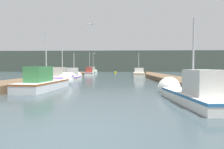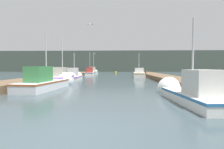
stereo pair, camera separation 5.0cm
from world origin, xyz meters
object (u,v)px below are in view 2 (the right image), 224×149
fishing_boat_3 (75,76)px  fishing_boat_5 (90,73)px  seagull_lead (95,53)px  fishing_boat_4 (139,74)px  channel_buoy (116,72)px  fishing_boat_6 (94,72)px  seagull_1 (90,25)px  fishing_boat_0 (188,92)px  mooring_piling_0 (145,74)px  mooring_piling_1 (86,72)px  fishing_boat_1 (49,82)px  fishing_boat_2 (63,78)px

fishing_boat_3 → fishing_boat_5: size_ratio=0.93×
fishing_boat_5 → seagull_lead: fishing_boat_5 is taller
fishing_boat_4 → channel_buoy: fishing_boat_4 is taller
fishing_boat_6 → seagull_1: size_ratio=10.02×
fishing_boat_5 → channel_buoy: size_ratio=4.99×
seagull_lead → channel_buoy: bearing=13.1°
fishing_boat_0 → mooring_piling_0: 18.86m
mooring_piling_1 → mooring_piling_0: bearing=-34.6°
fishing_boat_4 → mooring_piling_0: 1.01m
fishing_boat_0 → fishing_boat_1: 9.39m
mooring_piling_0 → mooring_piling_1: bearing=145.4°
fishing_boat_2 → channel_buoy: fishing_boat_2 is taller
channel_buoy → fishing_boat_6: bearing=-123.8°
mooring_piling_0 → seagull_lead: (-8.17, 2.38, 3.36)m
fishing_boat_1 → fishing_boat_0: bearing=-22.9°
fishing_boat_1 → seagull_1: seagull_1 is taller
mooring_piling_0 → fishing_boat_6: bearing=132.7°
fishing_boat_2 → seagull_lead: bearing=84.0°
fishing_boat_5 → fishing_boat_6: size_ratio=1.00×
fishing_boat_0 → fishing_boat_6: (-8.54, 29.07, 0.07)m
fishing_boat_2 → fishing_boat_5: fishing_boat_2 is taller
fishing_boat_4 → fishing_boat_6: (-8.44, 10.21, -0.00)m
fishing_boat_2 → mooring_piling_1: 17.42m
fishing_boat_5 → fishing_boat_1: bearing=-95.0°
fishing_boat_1 → channel_buoy: fishing_boat_1 is taller
fishing_boat_0 → channel_buoy: size_ratio=4.82×
fishing_boat_1 → mooring_piling_1: 21.70m
fishing_boat_6 → mooring_piling_1: (-1.02, -3.01, 0.14)m
seagull_lead → fishing_boat_6: bearing=35.0°
fishing_boat_0 → fishing_boat_4: bearing=86.3°
fishing_boat_2 → fishing_boat_6: (0.09, 20.40, -0.02)m
fishing_boat_0 → mooring_piling_0: (0.91, 18.84, 0.09)m
fishing_boat_5 → channel_buoy: 12.50m
fishing_boat_1 → mooring_piling_1: bearing=98.4°
fishing_boat_3 → channel_buoy: bearing=74.0°
fishing_boat_1 → seagull_1: size_ratio=11.00×
fishing_boat_1 → fishing_boat_6: bearing=95.7°
mooring_piling_0 → mooring_piling_1: 12.72m
seagull_1 → fishing_boat_4: bearing=74.1°
seagull_lead → fishing_boat_3: bearing=-163.8°
fishing_boat_2 → seagull_1: 6.43m
fishing_boat_6 → fishing_boat_5: bearing=-91.4°
seagull_lead → fishing_boat_0: bearing=-135.4°
fishing_boat_0 → channel_buoy: (-3.96, 35.91, -0.22)m
fishing_boat_1 → seagull_lead: (1.03, 16.81, 3.39)m
mooring_piling_0 → seagull_1: size_ratio=1.75×
fishing_boat_2 → seagull_1: bearing=-47.4°
fishing_boat_1 → mooring_piling_0: fishing_boat_1 is taller
fishing_boat_3 → fishing_boat_2: bearing=-94.5°
fishing_boat_2 → fishing_boat_0: bearing=-44.9°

